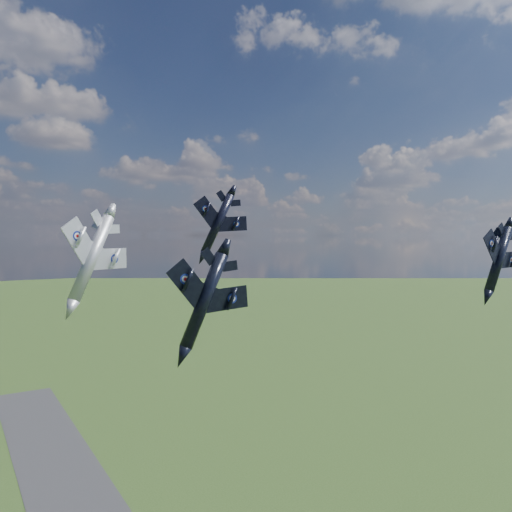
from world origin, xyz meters
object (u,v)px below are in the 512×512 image
jet_lead_navy (204,300)px  jet_left_silver (92,258)px  jet_right_navy (499,259)px  jet_high_navy (218,223)px

jet_lead_navy → jet_left_silver: jet_left_silver is taller
jet_right_navy → jet_high_navy: (-22.17, 40.39, 5.44)m
jet_high_navy → jet_left_silver: size_ratio=1.02×
jet_lead_navy → jet_left_silver: bearing=153.8°
jet_left_silver → jet_right_navy: bearing=-47.9°
jet_lead_navy → jet_right_navy: jet_right_navy is taller
jet_lead_navy → jet_right_navy: bearing=-15.8°
jet_right_navy → jet_high_navy: bearing=118.5°
jet_left_silver → jet_lead_navy: bearing=-55.7°
jet_high_navy → jet_right_navy: bearing=-45.9°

